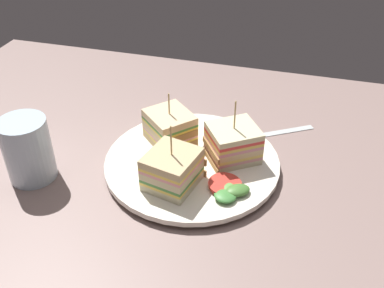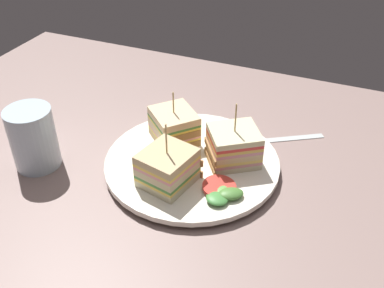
% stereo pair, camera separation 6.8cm
% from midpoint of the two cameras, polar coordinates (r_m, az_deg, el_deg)
% --- Properties ---
extents(ground_plane, '(1.15, 0.75, 0.02)m').
position_cam_midpoint_polar(ground_plane, '(0.71, -2.73, -3.68)').
color(ground_plane, gray).
extents(plate, '(0.27, 0.27, 0.02)m').
position_cam_midpoint_polar(plate, '(0.70, -2.77, -2.51)').
color(plate, white).
rests_on(plate, ground_plane).
extents(sandwich_wedge_0, '(0.08, 0.09, 0.10)m').
position_cam_midpoint_polar(sandwich_wedge_0, '(0.64, -5.59, -3.35)').
color(sandwich_wedge_0, beige).
rests_on(sandwich_wedge_0, plate).
extents(sandwich_wedge_1, '(0.10, 0.10, 0.10)m').
position_cam_midpoint_polar(sandwich_wedge_1, '(0.68, 2.44, 0.05)').
color(sandwich_wedge_1, beige).
rests_on(sandwich_wedge_1, plate).
extents(sandwich_wedge_2, '(0.10, 0.10, 0.09)m').
position_cam_midpoint_polar(sandwich_wedge_2, '(0.72, -5.51, 2.03)').
color(sandwich_wedge_2, '#D9B87E').
rests_on(sandwich_wedge_2, plate).
extents(salad_garnish, '(0.07, 0.06, 0.01)m').
position_cam_midpoint_polar(salad_garnish, '(0.63, 1.68, -5.94)').
color(salad_garnish, '#64A04B').
rests_on(salad_garnish, plate).
extents(spoon, '(0.14, 0.10, 0.01)m').
position_cam_midpoint_polar(spoon, '(0.77, 5.07, 0.99)').
color(spoon, silver).
rests_on(spoon, ground_plane).
extents(drinking_glass, '(0.07, 0.07, 0.10)m').
position_cam_midpoint_polar(drinking_glass, '(0.72, -22.74, -1.24)').
color(drinking_glass, silver).
rests_on(drinking_glass, ground_plane).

